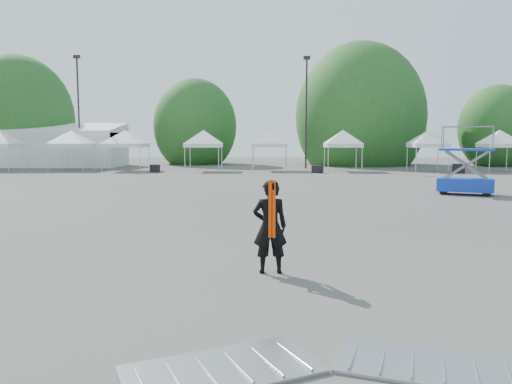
{
  "coord_description": "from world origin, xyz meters",
  "views": [
    {
      "loc": [
        -0.36,
        -12.47,
        2.55
      ],
      "look_at": [
        -0.65,
        -0.6,
        1.3
      ],
      "focal_mm": 35.0,
      "sensor_mm": 36.0,
      "label": 1
    }
  ],
  "objects": [
    {
      "name": "tree_mid_w",
      "position": [
        -8.0,
        40.0,
        3.93
      ],
      "size": [
        4.16,
        4.16,
        6.33
      ],
      "color": "#382314",
      "rests_on": "ground"
    },
    {
      "name": "tent_g",
      "position": [
        12.53,
        28.2,
        3.06
      ],
      "size": [
        3.89,
        3.89,
        3.88
      ],
      "color": "silver",
      "rests_on": "ground"
    },
    {
      "name": "tree_far_e",
      "position": [
        22.0,
        37.0,
        3.63
      ],
      "size": [
        3.84,
        3.84,
        5.84
      ],
      "color": "#382314",
      "rests_on": "ground"
    },
    {
      "name": "light_pole_west",
      "position": [
        -18.0,
        34.0,
        5.77
      ],
      "size": [
        0.6,
        0.25,
        10.3
      ],
      "color": "black",
      "rests_on": "ground"
    },
    {
      "name": "crate_west",
      "position": [
        -9.25,
        26.45,
        0.3
      ],
      "size": [
        0.85,
        0.7,
        0.6
      ],
      "primitive_type": "cube",
      "rotation": [
        0.0,
        0.0,
        0.14
      ],
      "color": "black",
      "rests_on": "ground"
    },
    {
      "name": "barrier_left",
      "position": [
        -0.86,
        -7.23,
        0.03
      ],
      "size": [
        2.39,
        1.89,
        0.07
      ],
      "rotation": [
        0.0,
        0.0,
        0.45
      ],
      "color": "#95979C",
      "rests_on": "ground"
    },
    {
      "name": "tent_f",
      "position": [
        5.72,
        28.38,
        3.06
      ],
      "size": [
        4.05,
        4.05,
        3.88
      ],
      "color": "silver",
      "rests_on": "ground"
    },
    {
      "name": "crate_mid",
      "position": [
        3.44,
        25.85,
        0.3
      ],
      "size": [
        0.95,
        0.86,
        0.6
      ],
      "primitive_type": "cube",
      "rotation": [
        0.0,
        0.0,
        -0.43
      ],
      "color": "black",
      "rests_on": "ground"
    },
    {
      "name": "man",
      "position": [
        -0.32,
        -3.11,
        0.9
      ],
      "size": [
        0.69,
        0.49,
        1.8
      ],
      "rotation": [
        0.0,
        0.0,
        3.23
      ],
      "color": "black",
      "rests_on": "ground"
    },
    {
      "name": "ground",
      "position": [
        0.0,
        0.0,
        0.0
      ],
      "size": [
        120.0,
        120.0,
        0.0
      ],
      "primitive_type": "plane",
      "color": "#474442",
      "rests_on": "ground"
    },
    {
      "name": "tent_c",
      "position": [
        -12.14,
        28.63,
        3.06
      ],
      "size": [
        4.66,
        4.66,
        3.88
      ],
      "color": "silver",
      "rests_on": "ground"
    },
    {
      "name": "crate_east",
      "position": [
        14.21,
        25.97,
        0.35
      ],
      "size": [
        1.1,
        0.97,
        0.71
      ],
      "primitive_type": "cube",
      "rotation": [
        0.0,
        0.0,
        -0.33
      ],
      "color": "black",
      "rests_on": "ground"
    },
    {
      "name": "tree_far_w",
      "position": [
        -26.0,
        38.0,
        4.54
      ],
      "size": [
        4.8,
        4.8,
        7.3
      ],
      "color": "#382314",
      "rests_on": "ground"
    },
    {
      "name": "tree_mid_e",
      "position": [
        9.0,
        39.0,
        4.84
      ],
      "size": [
        5.12,
        5.12,
        7.79
      ],
      "color": "#382314",
      "rests_on": "ground"
    },
    {
      "name": "light_pole_east",
      "position": [
        3.0,
        32.0,
        5.52
      ],
      "size": [
        0.6,
        0.25,
        9.8
      ],
      "color": "black",
      "rests_on": "ground"
    },
    {
      "name": "tent_b",
      "position": [
        -16.77,
        28.93,
        3.06
      ],
      "size": [
        4.37,
        4.37,
        3.88
      ],
      "color": "silver",
      "rests_on": "ground"
    },
    {
      "name": "tent_e",
      "position": [
        -0.24,
        28.92,
        3.06
      ],
      "size": [
        4.12,
        4.12,
        3.88
      ],
      "color": "silver",
      "rests_on": "ground"
    },
    {
      "name": "barrier_mid",
      "position": [
        1.45,
        -7.08,
        0.03
      ],
      "size": [
        2.21,
        1.57,
        0.06
      ],
      "rotation": [
        0.0,
        0.0,
        -0.31
      ],
      "color": "#95979C",
      "rests_on": "ground"
    },
    {
      "name": "tent_d",
      "position": [
        -5.62,
        28.27,
        3.06
      ],
      "size": [
        4.08,
        4.08,
        3.88
      ],
      "color": "silver",
      "rests_on": "ground"
    },
    {
      "name": "tent_a",
      "position": [
        -22.38,
        28.12,
        3.06
      ],
      "size": [
        3.87,
        3.87,
        3.88
      ],
      "color": "silver",
      "rests_on": "ground"
    },
    {
      "name": "marquee",
      "position": [
        -22.0,
        35.0,
        1.97
      ],
      "size": [
        15.0,
        6.25,
        4.23
      ],
      "color": "white",
      "rests_on": "ground"
    },
    {
      "name": "scissor_lift",
      "position": [
        8.84,
        10.86,
        1.59
      ],
      "size": [
        2.73,
        2.1,
        3.16
      ],
      "rotation": [
        0.0,
        0.0,
        -0.41
      ],
      "color": "#0D2EAA",
      "rests_on": "ground"
    },
    {
      "name": "tent_h",
      "position": [
        18.22,
        28.22,
        3.06
      ],
      "size": [
        3.81,
        3.81,
        3.88
      ],
      "color": "silver",
      "rests_on": "ground"
    }
  ]
}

